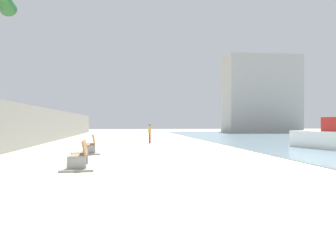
# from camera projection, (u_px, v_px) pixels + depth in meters

# --- Properties ---
(ground_plane) EXTENTS (120.00, 120.00, 0.00)m
(ground_plane) POSITION_uv_depth(u_px,v_px,m) (138.00, 143.00, 26.33)
(ground_plane) COLOR beige
(seawall) EXTENTS (0.80, 64.00, 2.76)m
(seawall) POSITION_uv_depth(u_px,v_px,m) (37.00, 126.00, 25.39)
(seawall) COLOR gray
(seawall) RESTS_ON ground
(bench_near) EXTENTS (1.24, 2.17, 0.98)m
(bench_near) POSITION_uv_depth(u_px,v_px,m) (79.00, 162.00, 11.86)
(bench_near) COLOR gray
(bench_near) RESTS_ON ground
(bench_far) EXTENTS (1.26, 2.18, 0.98)m
(bench_far) POSITION_uv_depth(u_px,v_px,m) (90.00, 149.00, 17.60)
(bench_far) COLOR gray
(bench_far) RESTS_ON ground
(person_walking) EXTENTS (0.26, 0.51, 1.52)m
(person_walking) POSITION_uv_depth(u_px,v_px,m) (150.00, 132.00, 26.30)
(person_walking) COLOR #B22D33
(person_walking) RESTS_ON ground
(harbor_building) EXTENTS (12.00, 6.00, 12.60)m
(harbor_building) POSITION_uv_depth(u_px,v_px,m) (261.00, 95.00, 56.69)
(harbor_building) COLOR #ADAAA3
(harbor_building) RESTS_ON ground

